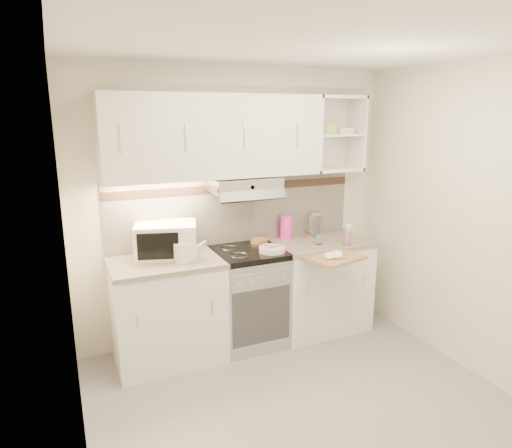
# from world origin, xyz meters

# --- Properties ---
(ground) EXTENTS (3.00, 3.00, 0.00)m
(ground) POSITION_xyz_m (0.00, 0.00, 0.00)
(ground) COLOR #9A9A9C
(ground) RESTS_ON ground
(room_shell) EXTENTS (3.04, 2.84, 2.52)m
(room_shell) POSITION_xyz_m (0.00, 0.37, 1.63)
(room_shell) COLOR beige
(room_shell) RESTS_ON ground
(base_cabinet_left) EXTENTS (0.90, 0.60, 0.86)m
(base_cabinet_left) POSITION_xyz_m (-0.75, 1.10, 0.43)
(base_cabinet_left) COLOR white
(base_cabinet_left) RESTS_ON ground
(worktop_left) EXTENTS (0.92, 0.62, 0.04)m
(worktop_left) POSITION_xyz_m (-0.75, 1.10, 0.88)
(worktop_left) COLOR gray
(worktop_left) RESTS_ON base_cabinet_left
(base_cabinet_right) EXTENTS (0.90, 0.60, 0.86)m
(base_cabinet_right) POSITION_xyz_m (0.75, 1.10, 0.43)
(base_cabinet_right) COLOR white
(base_cabinet_right) RESTS_ON ground
(worktop_right) EXTENTS (0.92, 0.62, 0.04)m
(worktop_right) POSITION_xyz_m (0.75, 1.10, 0.88)
(worktop_right) COLOR gray
(worktop_right) RESTS_ON base_cabinet_right
(electric_range) EXTENTS (0.60, 0.60, 0.90)m
(electric_range) POSITION_xyz_m (0.00, 1.10, 0.45)
(electric_range) COLOR #B7B7BC
(electric_range) RESTS_ON ground
(microwave) EXTENTS (0.59, 0.50, 0.29)m
(microwave) POSITION_xyz_m (-0.71, 1.22, 1.04)
(microwave) COLOR white
(microwave) RESTS_ON worktop_left
(watering_can) EXTENTS (0.29, 0.15, 0.25)m
(watering_can) POSITION_xyz_m (-0.61, 1.02, 0.99)
(watering_can) COLOR silver
(watering_can) RESTS_ON worktop_left
(plate_stack) EXTENTS (0.23, 0.23, 0.05)m
(plate_stack) POSITION_xyz_m (0.17, 0.96, 0.92)
(plate_stack) COLOR silver
(plate_stack) RESTS_ON electric_range
(bread_loaf) EXTENTS (0.16, 0.16, 0.04)m
(bread_loaf) POSITION_xyz_m (0.18, 1.26, 0.92)
(bread_loaf) COLOR #A47F4A
(bread_loaf) RESTS_ON electric_range
(pink_pitcher) EXTENTS (0.12, 0.11, 0.23)m
(pink_pitcher) POSITION_xyz_m (0.49, 1.30, 1.01)
(pink_pitcher) COLOR #FF34B3
(pink_pitcher) RESTS_ON worktop_right
(glass_jar) EXTENTS (0.13, 0.13, 0.25)m
(glass_jar) POSITION_xyz_m (0.78, 1.25, 1.02)
(glass_jar) COLOR silver
(glass_jar) RESTS_ON worktop_right
(spice_jar) EXTENTS (0.06, 0.06, 0.09)m
(spice_jar) POSITION_xyz_m (0.67, 1.00, 0.94)
(spice_jar) COLOR white
(spice_jar) RESTS_ON worktop_right
(spray_bottle) EXTENTS (0.08, 0.08, 0.21)m
(spray_bottle) POSITION_xyz_m (0.90, 0.88, 0.98)
(spray_bottle) COLOR #FF94C4
(spray_bottle) RESTS_ON worktop_right
(cutting_board) EXTENTS (0.54, 0.51, 0.03)m
(cutting_board) POSITION_xyz_m (0.62, 0.70, 0.87)
(cutting_board) COLOR #A27850
(cutting_board) RESTS_ON base_cabinet_right
(dish_towel) EXTENTS (0.28, 0.26, 0.06)m
(dish_towel) POSITION_xyz_m (0.60, 0.65, 0.92)
(dish_towel) COLOR silver
(dish_towel) RESTS_ON cutting_board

